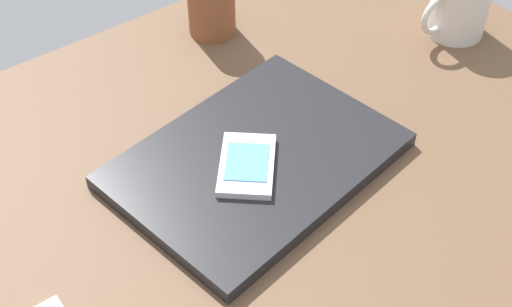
% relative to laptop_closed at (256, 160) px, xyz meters
% --- Properties ---
extents(desk_surface, '(1.20, 0.80, 0.03)m').
position_rel_laptop_closed_xyz_m(desk_surface, '(0.09, 0.04, -0.02)').
color(desk_surface, brown).
rests_on(desk_surface, ground).
extents(laptop_closed, '(0.35, 0.28, 0.02)m').
position_rel_laptop_closed_xyz_m(laptop_closed, '(0.00, 0.00, 0.00)').
color(laptop_closed, black).
rests_on(laptop_closed, desk_surface).
extents(cell_phone_on_laptop, '(0.11, 0.11, 0.01)m').
position_rel_laptop_closed_xyz_m(cell_phone_on_laptop, '(0.02, 0.01, 0.01)').
color(cell_phone_on_laptop, silver).
rests_on(cell_phone_on_laptop, laptop_closed).
extents(pen_cup, '(0.07, 0.07, 0.10)m').
position_rel_laptop_closed_xyz_m(pen_cup, '(-0.12, -0.26, 0.04)').
color(pen_cup, brown).
rests_on(pen_cup, desk_surface).
extents(coffee_mug, '(0.12, 0.08, 0.09)m').
position_rel_laptop_closed_xyz_m(coffee_mug, '(-0.39, -0.05, 0.04)').
color(coffee_mug, silver).
rests_on(coffee_mug, desk_surface).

